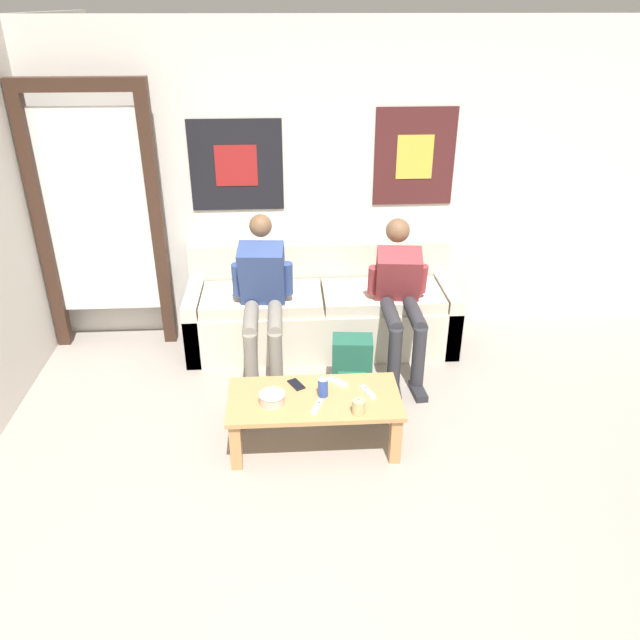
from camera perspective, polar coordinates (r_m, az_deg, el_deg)
The scene contains 15 objects.
ground_plane at distance 3.48m, azimuth 0.94°, elevation -21.93°, with size 18.00×18.00×0.00m, color gray.
wall_back at distance 5.24m, azimuth -1.33°, elevation 12.17°, with size 10.00×0.07×2.55m.
door_frame at distance 5.25m, azimuth -19.71°, elevation 9.75°, with size 1.00×0.10×2.15m.
couch at distance 5.25m, azimuth 0.14°, elevation 0.69°, with size 2.21×0.73×0.81m.
coffee_table at distance 4.07m, azimuth -0.53°, elevation -7.81°, with size 1.11×0.53×0.36m.
person_seated_adult at distance 4.74m, azimuth -5.28°, elevation 2.34°, with size 0.47×0.90×1.20m.
person_seated_teen at distance 4.83m, azimuth 7.35°, elevation 2.42°, with size 0.47×0.91×1.14m.
backpack at distance 4.65m, azimuth 2.95°, elevation -4.25°, with size 0.31×0.25×0.44m.
ceramic_bowl at distance 3.97m, azimuth -4.40°, elevation -7.08°, with size 0.17×0.17×0.07m.
pillar_candle at distance 3.87m, azimuth 3.55°, elevation -7.92°, with size 0.08×0.08×0.11m.
drink_can_blue at distance 4.01m, azimuth 0.28°, elevation -6.18°, with size 0.07×0.07×0.12m.
game_controller_near_left at distance 4.16m, azimuth 1.66°, elevation -5.70°, with size 0.13×0.12×0.03m.
game_controller_near_right at distance 3.92m, azimuth -0.26°, elevation -7.96°, with size 0.08×0.15×0.03m.
game_controller_far_center at distance 4.07m, azimuth 4.39°, elevation -6.58°, with size 0.09×0.15×0.03m.
cell_phone at distance 4.15m, azimuth -2.19°, elevation -5.90°, with size 0.12×0.15×0.01m.
Camera 1 is at (-0.19, -2.27, 2.63)m, focal length 35.00 mm.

